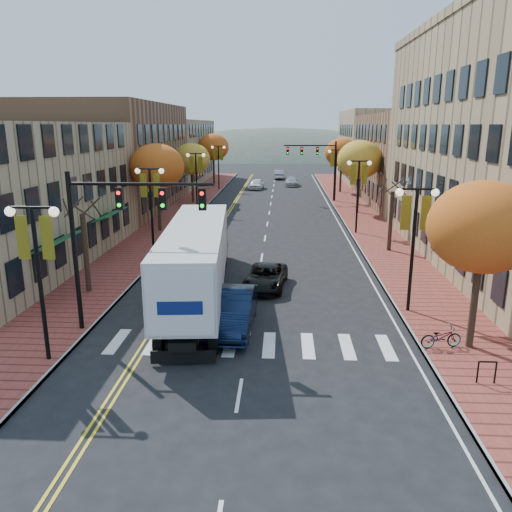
# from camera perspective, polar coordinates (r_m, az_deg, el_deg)

# --- Properties ---
(ground) EXTENTS (200.00, 200.00, 0.00)m
(ground) POSITION_cam_1_polar(r_m,az_deg,el_deg) (19.23, -1.41, -12.57)
(ground) COLOR black
(ground) RESTS_ON ground
(sidewalk_left) EXTENTS (4.00, 85.00, 0.15)m
(sidewalk_left) POSITION_cam_1_polar(r_m,az_deg,el_deg) (51.35, -8.65, 4.80)
(sidewalk_left) COLOR brown
(sidewalk_left) RESTS_ON ground
(sidewalk_right) EXTENTS (4.00, 85.00, 0.15)m
(sidewalk_right) POSITION_cam_1_polar(r_m,az_deg,el_deg) (50.86, 11.69, 4.56)
(sidewalk_right) COLOR brown
(sidewalk_right) RESTS_ON ground
(building_left_mid) EXTENTS (12.00, 24.00, 11.00)m
(building_left_mid) POSITION_cam_1_polar(r_m,az_deg,el_deg) (56.21, -16.30, 10.81)
(building_left_mid) COLOR brown
(building_left_mid) RESTS_ON ground
(building_left_far) EXTENTS (12.00, 26.00, 9.50)m
(building_left_far) POSITION_cam_1_polar(r_m,az_deg,el_deg) (80.26, -10.37, 11.64)
(building_left_far) COLOR #9E8966
(building_left_far) RESTS_ON ground
(building_right_mid) EXTENTS (15.00, 24.00, 10.00)m
(building_right_mid) POSITION_cam_1_polar(r_m,az_deg,el_deg) (61.57, 19.56, 10.39)
(building_right_mid) COLOR brown
(building_right_mid) RESTS_ON ground
(building_right_far) EXTENTS (15.00, 20.00, 11.00)m
(building_right_far) POSITION_cam_1_polar(r_m,az_deg,el_deg) (82.87, 15.35, 11.97)
(building_right_far) COLOR #9E8966
(building_right_far) RESTS_ON ground
(tree_left_a) EXTENTS (0.28, 0.28, 4.20)m
(tree_left_a) POSITION_cam_1_polar(r_m,az_deg,el_deg) (27.88, -18.88, 0.32)
(tree_left_a) COLOR #382619
(tree_left_a) RESTS_ON sidewalk_left
(tree_left_b) EXTENTS (4.48, 4.48, 7.21)m
(tree_left_b) POSITION_cam_1_polar(r_m,az_deg,el_deg) (42.45, -11.25, 9.93)
(tree_left_b) COLOR #382619
(tree_left_b) RESTS_ON sidewalk_left
(tree_left_c) EXTENTS (4.16, 4.16, 6.69)m
(tree_left_c) POSITION_cam_1_polar(r_m,az_deg,el_deg) (58.08, -7.35, 10.94)
(tree_left_c) COLOR #382619
(tree_left_c) RESTS_ON sidewalk_left
(tree_left_d) EXTENTS (4.61, 4.61, 7.42)m
(tree_left_d) POSITION_cam_1_polar(r_m,az_deg,el_deg) (75.80, -4.90, 12.29)
(tree_left_d) COLOR #382619
(tree_left_d) RESTS_ON sidewalk_left
(tree_right_a) EXTENTS (4.16, 4.16, 6.69)m
(tree_right_a) POSITION_cam_1_polar(r_m,az_deg,el_deg) (20.83, 24.51, 2.99)
(tree_right_a) COLOR #382619
(tree_right_a) RESTS_ON sidewalk_right
(tree_right_b) EXTENTS (0.28, 0.28, 4.20)m
(tree_right_b) POSITION_cam_1_polar(r_m,az_deg,el_deg) (36.44, 15.14, 3.86)
(tree_right_b) COLOR #382619
(tree_right_b) RESTS_ON sidewalk_right
(tree_right_c) EXTENTS (4.48, 4.48, 7.21)m
(tree_right_c) POSITION_cam_1_polar(r_m,az_deg,el_deg) (51.70, 11.76, 10.73)
(tree_right_c) COLOR #382619
(tree_right_c) RESTS_ON sidewalk_right
(tree_right_d) EXTENTS (4.35, 4.35, 7.00)m
(tree_right_d) POSITION_cam_1_polar(r_m,az_deg,el_deg) (67.54, 9.76, 11.57)
(tree_right_d) COLOR #382619
(tree_right_d) RESTS_ON sidewalk_right
(lamp_left_a) EXTENTS (1.96, 0.36, 6.05)m
(lamp_left_a) POSITION_cam_1_polar(r_m,az_deg,el_deg) (19.73, -23.77, 0.20)
(lamp_left_a) COLOR black
(lamp_left_a) RESTS_ON ground
(lamp_left_b) EXTENTS (1.96, 0.36, 6.05)m
(lamp_left_b) POSITION_cam_1_polar(r_m,az_deg,el_deg) (34.49, -11.95, 6.91)
(lamp_left_b) COLOR black
(lamp_left_b) RESTS_ON ground
(lamp_left_c) EXTENTS (1.96, 0.36, 6.05)m
(lamp_left_c) POSITION_cam_1_polar(r_m,az_deg,el_deg) (51.99, -6.86, 9.67)
(lamp_left_c) COLOR black
(lamp_left_c) RESTS_ON ground
(lamp_left_d) EXTENTS (1.96, 0.36, 6.05)m
(lamp_left_d) POSITION_cam_1_polar(r_m,az_deg,el_deg) (69.74, -4.32, 11.01)
(lamp_left_d) COLOR black
(lamp_left_d) RESTS_ON ground
(lamp_right_a) EXTENTS (1.96, 0.36, 6.05)m
(lamp_right_a) POSITION_cam_1_polar(r_m,az_deg,el_deg) (24.25, 17.67, 3.29)
(lamp_right_a) COLOR black
(lamp_right_a) RESTS_ON ground
(lamp_right_b) EXTENTS (1.96, 0.36, 6.05)m
(lamp_right_b) POSITION_cam_1_polar(r_m,az_deg,el_deg) (41.72, 11.62, 8.24)
(lamp_right_b) COLOR black
(lamp_right_b) RESTS_ON ground
(lamp_right_c) EXTENTS (1.96, 0.36, 6.05)m
(lamp_right_c) POSITION_cam_1_polar(r_m,az_deg,el_deg) (59.51, 9.13, 10.23)
(lamp_right_c) COLOR black
(lamp_right_c) RESTS_ON ground
(traffic_mast_near) EXTENTS (6.10, 0.35, 7.00)m
(traffic_mast_near) POSITION_cam_1_polar(r_m,az_deg,el_deg) (21.52, -15.59, 3.77)
(traffic_mast_near) COLOR black
(traffic_mast_near) RESTS_ON ground
(traffic_mast_far) EXTENTS (6.10, 0.34, 7.00)m
(traffic_mast_far) POSITION_cam_1_polar(r_m,az_deg,el_deg) (59.29, 7.17, 10.89)
(traffic_mast_far) COLOR black
(traffic_mast_far) RESTS_ON ground
(semi_truck) EXTENTS (4.00, 16.57, 4.10)m
(semi_truck) POSITION_cam_1_polar(r_m,az_deg,el_deg) (25.85, -6.62, 0.27)
(semi_truck) COLOR black
(semi_truck) RESTS_ON ground
(navy_sedan) EXTENTS (2.02, 5.37, 1.75)m
(navy_sedan) POSITION_cam_1_polar(r_m,az_deg,el_deg) (22.23, -2.77, -6.21)
(navy_sedan) COLOR black
(navy_sedan) RESTS_ON ground
(black_suv) EXTENTS (2.57, 4.72, 1.26)m
(black_suv) POSITION_cam_1_polar(r_m,az_deg,el_deg) (27.76, 1.13, -2.41)
(black_suv) COLOR black
(black_suv) RESTS_ON ground
(car_far_white) EXTENTS (2.27, 4.45, 1.45)m
(car_far_white) POSITION_cam_1_polar(r_m,az_deg,el_deg) (70.96, 0.07, 8.23)
(car_far_white) COLOR white
(car_far_white) RESTS_ON ground
(car_far_silver) EXTENTS (1.94, 4.64, 1.34)m
(car_far_silver) POSITION_cam_1_polar(r_m,az_deg,el_deg) (75.11, 4.10, 8.51)
(car_far_silver) COLOR #A1A0A8
(car_far_silver) RESTS_ON ground
(car_far_oncoming) EXTENTS (1.74, 4.66, 1.52)m
(car_far_oncoming) POSITION_cam_1_polar(r_m,az_deg,el_deg) (84.65, 2.66, 9.30)
(car_far_oncoming) COLOR #A5A6AD
(car_far_oncoming) RESTS_ON ground
(bicycle) EXTENTS (1.79, 0.93, 0.90)m
(bicycle) POSITION_cam_1_polar(r_m,az_deg,el_deg) (21.55, 20.40, -8.67)
(bicycle) COLOR gray
(bicycle) RESTS_ON sidewalk_right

